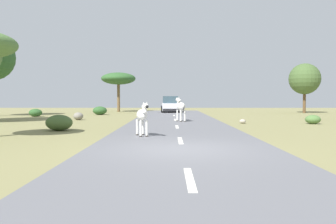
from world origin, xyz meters
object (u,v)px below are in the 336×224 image
at_px(bush_4, 313,119).
at_px(rock_3, 78,116).
at_px(zebra_0, 142,116).
at_px(bush_0, 59,123).
at_px(tree_0, 118,79).
at_px(zebra_2, 181,107).
at_px(rock_0, 243,121).
at_px(bush_2, 100,111).
at_px(car_0, 170,105).
at_px(tree_2, 305,79).
at_px(bush_1, 36,113).

xyz_separation_m(bush_4, rock_3, (-15.50, 3.76, -0.00)).
xyz_separation_m(zebra_0, bush_0, (-4.33, 2.85, -0.50)).
bearing_deg(bush_4, bush_0, -162.90).
height_order(tree_0, rock_3, tree_0).
relative_size(zebra_2, rock_0, 4.36).
height_order(bush_0, bush_2, bush_2).
distance_m(tree_0, rock_0, 21.07).
xyz_separation_m(zebra_0, car_0, (1.18, 23.81, -0.04)).
height_order(zebra_2, car_0, car_0).
bearing_deg(car_0, rock_0, 103.58).
xyz_separation_m(bush_0, rock_0, (10.02, 4.68, -0.25)).
bearing_deg(rock_0, car_0, 105.49).
relative_size(zebra_0, bush_4, 1.55).
relative_size(bush_0, rock_0, 3.38).
bearing_deg(tree_0, bush_2, -96.42).
bearing_deg(car_0, tree_2, 173.04).
height_order(bush_0, bush_4, bush_0).
relative_size(zebra_2, rock_3, 2.39).
distance_m(zebra_0, tree_2, 27.41).
bearing_deg(zebra_0, tree_2, -142.13).
xyz_separation_m(bush_4, rock_0, (-4.27, 0.29, -0.14)).
height_order(bush_2, bush_4, bush_2).
bearing_deg(tree_0, bush_0, -88.96).
bearing_deg(zebra_2, rock_0, -35.74).
relative_size(car_0, rock_3, 6.24).
bearing_deg(tree_2, car_0, 174.95).
relative_size(zebra_0, bush_2, 1.09).
relative_size(car_0, tree_0, 0.98).
xyz_separation_m(bush_2, rock_0, (11.20, -11.11, -0.26)).
distance_m(bush_2, bush_4, 19.22).
height_order(car_0, bush_0, car_0).
xyz_separation_m(zebra_2, rock_0, (3.85, -1.36, -0.88)).
bearing_deg(tree_0, tree_2, -8.31).
relative_size(tree_2, bush_1, 4.70).
height_order(car_0, rock_0, car_0).
bearing_deg(tree_0, rock_3, -93.15).
bearing_deg(bush_1, bush_0, -64.35).
bearing_deg(rock_3, tree_0, 86.85).
xyz_separation_m(zebra_2, bush_0, (-6.17, -6.04, -0.63)).
bearing_deg(zebra_0, rock_0, -144.95).
distance_m(bush_2, rock_3, 7.65).
bearing_deg(bush_0, car_0, 75.27).
xyz_separation_m(bush_1, bush_4, (20.39, -8.30, -0.05)).
distance_m(tree_2, bush_4, 16.56).
bearing_deg(car_0, tree_0, -17.74).
bearing_deg(rock_3, bush_4, -13.62).
bearing_deg(bush_1, car_0, 35.43).
relative_size(bush_2, rock_0, 3.44).
distance_m(bush_0, bush_2, 15.84).
height_order(bush_0, rock_0, bush_0).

